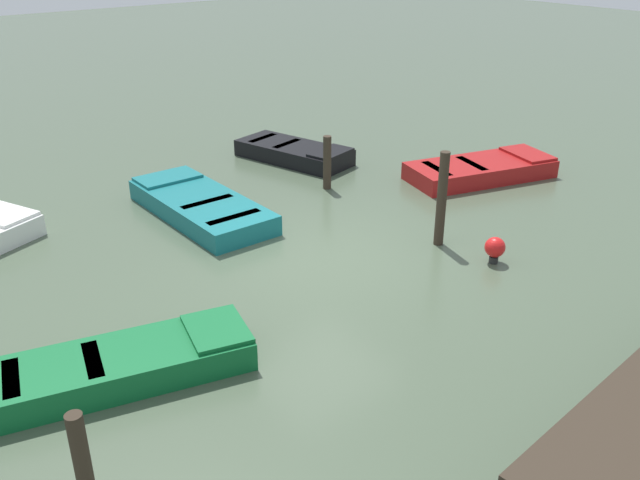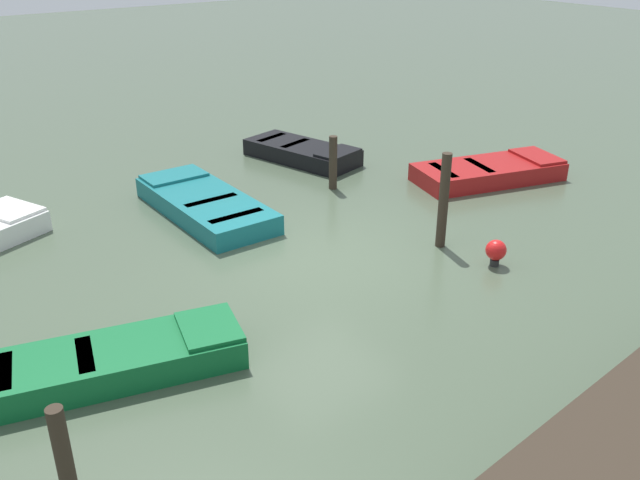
# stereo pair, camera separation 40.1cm
# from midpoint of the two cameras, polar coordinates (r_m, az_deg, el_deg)

# --- Properties ---
(ground_plane) EXTENTS (80.00, 80.00, 0.00)m
(ground_plane) POSITION_cam_midpoint_polar(r_m,az_deg,el_deg) (12.12, -0.95, -1.51)
(ground_plane) COLOR #475642
(rowboat_red) EXTENTS (3.65, 2.22, 0.46)m
(rowboat_red) POSITION_cam_midpoint_polar(r_m,az_deg,el_deg) (16.29, 12.68, 5.81)
(rowboat_red) COLOR maroon
(rowboat_red) RESTS_ON ground_plane
(rowboat_green) EXTENTS (3.66, 1.92, 0.46)m
(rowboat_green) POSITION_cam_midpoint_polar(r_m,az_deg,el_deg) (9.38, -17.77, -10.00)
(rowboat_green) COLOR #0F602D
(rowboat_green) RESTS_ON ground_plane
(rowboat_teal) EXTENTS (1.48, 3.63, 0.46)m
(rowboat_teal) POSITION_cam_midpoint_polar(r_m,az_deg,el_deg) (14.05, -10.82, 2.86)
(rowboat_teal) COLOR #14666B
(rowboat_teal) RESTS_ON ground_plane
(rowboat_black) EXTENTS (1.93, 3.15, 0.46)m
(rowboat_black) POSITION_cam_midpoint_polar(r_m,az_deg,el_deg) (17.14, -2.83, 7.36)
(rowboat_black) COLOR black
(rowboat_black) RESTS_ON ground_plane
(mooring_piling_far_right) EXTENTS (0.18, 0.18, 1.21)m
(mooring_piling_far_right) POSITION_cam_midpoint_polar(r_m,az_deg,el_deg) (15.12, -0.16, 6.50)
(mooring_piling_far_right) COLOR #33281E
(mooring_piling_far_right) RESTS_ON ground_plane
(mooring_piling_near_right) EXTENTS (0.18, 0.18, 1.78)m
(mooring_piling_near_right) POSITION_cam_midpoint_polar(r_m,az_deg,el_deg) (12.44, 9.26, 3.39)
(mooring_piling_near_right) COLOR #33281E
(mooring_piling_near_right) RESTS_ON ground_plane
(mooring_piling_far_left) EXTENTS (0.17, 0.17, 1.27)m
(mooring_piling_far_left) POSITION_cam_midpoint_polar(r_m,az_deg,el_deg) (7.38, -20.79, -17.38)
(mooring_piling_far_left) COLOR #33281E
(mooring_piling_far_left) RESTS_ON ground_plane
(marker_buoy) EXTENTS (0.36, 0.36, 0.48)m
(marker_buoy) POSITION_cam_midpoint_polar(r_m,az_deg,el_deg) (12.16, 13.54, -0.66)
(marker_buoy) COLOR #262626
(marker_buoy) RESTS_ON ground_plane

